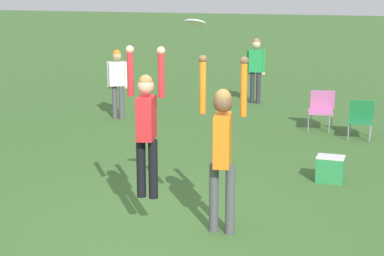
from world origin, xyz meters
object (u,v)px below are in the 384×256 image
object	(u,v)px
person_jumping	(146,120)
camping_chair_2	(321,107)
person_spectator_far	(117,78)
camping_chair_3	(361,117)
person_defending	(223,140)
frisbee	(195,23)
person_spectator_near	(256,65)
cooler_box	(330,169)

from	to	relation	value
person_jumping	camping_chair_2	distance (m)	6.87
person_spectator_far	camping_chair_3	bearing A→B (deg)	-33.40
person_defending	camping_chair_3	world-z (taller)	person_defending
frisbee	person_spectator_near	bearing A→B (deg)	98.60
cooler_box	person_defending	bearing A→B (deg)	-111.52
frisbee	camping_chair_2	bearing A→B (deg)	83.96
frisbee	person_defending	bearing A→B (deg)	22.52
person_spectator_far	cooler_box	distance (m)	6.39
person_spectator_near	frisbee	bearing A→B (deg)	-89.12
person_jumping	cooler_box	size ratio (longest dim) A/B	4.44
person_jumping	person_defending	world-z (taller)	person_jumping
camping_chair_2	camping_chair_3	world-z (taller)	camping_chair_2
person_jumping	person_spectator_far	size ratio (longest dim) A/B	1.19
person_defending	frisbee	size ratio (longest dim) A/B	8.76
camping_chair_2	person_spectator_far	xyz separation A→B (m)	(-4.69, -0.43, 0.49)
person_spectator_near	person_jumping	bearing A→B (deg)	-92.96
frisbee	cooler_box	xyz separation A→B (m)	(1.37, 2.79, -2.46)
person_jumping	person_spectator_near	distance (m)	9.32
person_spectator_near	cooler_box	distance (m)	7.04
frisbee	camping_chair_2	size ratio (longest dim) A/B	0.31
camping_chair_2	frisbee	bearing A→B (deg)	75.17
person_jumping	person_defending	distance (m)	0.99
person_defending	person_spectator_near	world-z (taller)	person_defending
camping_chair_3	person_spectator_far	bearing A→B (deg)	-7.01
person_defending	person_spectator_near	distance (m)	9.25
person_defending	camping_chair_3	distance (m)	6.10
camping_chair_3	person_spectator_near	distance (m)	4.39
frisbee	person_spectator_far	distance (m)	7.56
frisbee	person_spectator_far	size ratio (longest dim) A/B	0.16
person_defending	camping_chair_3	xyz separation A→B (m)	(1.26, 5.92, -0.78)
camping_chair_3	person_spectator_far	world-z (taller)	person_spectator_far
person_spectator_near	person_spectator_far	distance (m)	3.99
person_spectator_near	person_defending	bearing A→B (deg)	-87.02
person_jumping	frisbee	bearing A→B (deg)	-96.15
frisbee	person_spectator_near	distance (m)	9.46
frisbee	person_spectator_far	xyz separation A→B (m)	(-3.99, 6.19, -1.70)
cooler_box	camping_chair_3	bearing A→B (deg)	86.24
frisbee	camping_chair_3	size ratio (longest dim) A/B	0.34
person_defending	person_spectator_near	xyz separation A→B (m)	(-1.72, 9.08, -0.18)
camping_chair_2	person_spectator_near	bearing A→B (deg)	-59.97
frisbee	camping_chair_2	xyz separation A→B (m)	(0.70, 6.62, -2.19)
frisbee	person_spectator_near	size ratio (longest dim) A/B	0.15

